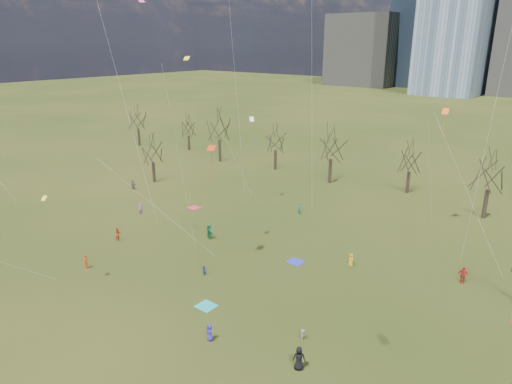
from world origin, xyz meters
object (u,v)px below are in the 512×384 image
Objects in this scene: person_4 at (86,262)px; person_0 at (210,332)px; blanket_teal at (206,306)px; blanket_navy at (296,262)px; person_2 at (118,234)px; blanket_crimson at (194,208)px.

person_0 is at bearing -164.01° from person_4.
blanket_teal is 4.97m from person_0.
person_4 is (-15.94, -14.82, 0.74)m from blanket_navy.
blanket_teal is 18.23m from person_2.
blanket_crimson is (-19.24, 16.82, 0.00)m from blanket_teal.
blanket_crimson is 1.11× the size of person_0.
person_2 reaches higher than blanket_crimson.
person_2 is 6.98m from person_4.
person_2 is 1.13× the size of person_4.
person_4 reaches higher than person_0.
person_0 is 0.85× the size of person_2.
blanket_teal is 14.89m from person_4.
blanket_crimson is at bearing 21.90° from person_2.
person_2 is at bearing 179.56° from person_0.
person_0 reaches higher than blanket_teal.
person_2 is (-19.21, -8.66, 0.84)m from blanket_navy.
blanket_navy is 21.78m from person_4.
person_4 is at bearing -169.30° from blanket_teal.
person_4 is at bearing -135.88° from person_2.
person_2 is (-21.58, 6.65, 0.13)m from person_0.
blanket_teal is 25.55m from blanket_crimson.
person_2 is at bearing 169.24° from blanket_teal.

